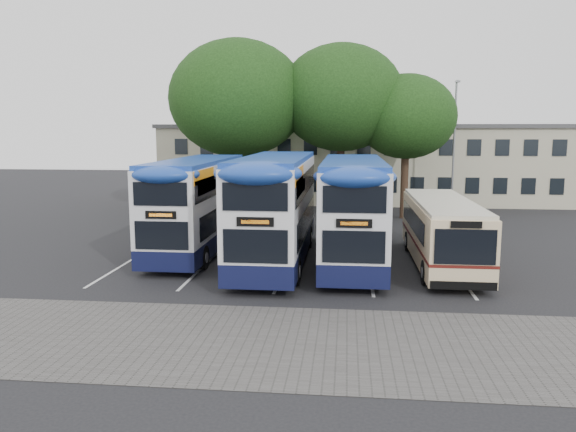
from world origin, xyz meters
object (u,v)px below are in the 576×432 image
Objects in this scene: bus_dd_right at (353,206)px; lamp_post at (454,140)px; bus_single at (442,228)px; tree_left at (238,99)px; bus_dd_mid at (276,204)px; bus_dd_left at (198,201)px; tree_mid at (341,98)px; tree_right at (406,117)px.

lamp_post is at bearing 65.27° from bus_dd_right.
lamp_post is 16.07m from bus_single.
tree_left is 14.58m from bus_dd_mid.
bus_dd_mid is at bearing -173.92° from bus_dd_right.
lamp_post is at bearing 78.32° from bus_single.
bus_dd_right is (7.30, -1.45, 0.06)m from bus_dd_left.
tree_mid is at bearing 93.03° from bus_dd_right.
tree_mid is 14.52m from bus_dd_left.
tree_right is at bearing 62.83° from bus_dd_mid.
bus_dd_left is at bearing -136.20° from lamp_post.
bus_dd_left is (-14.27, -13.68, -2.66)m from lamp_post.
lamp_post is 0.80× the size of tree_mid.
bus_dd_right is at bearing -59.36° from tree_left.
lamp_post is 19.94m from bus_dd_left.
lamp_post is at bearing 56.42° from bus_dd_mid.
bus_dd_right reaches higher than bus_dd_left.
bus_single is (-3.18, -15.37, -3.48)m from lamp_post.
tree_mid is (-7.67, -1.93, 2.75)m from lamp_post.
tree_right reaches higher than bus_dd_mid.
bus_dd_left is at bearing -133.30° from tree_right.
lamp_post is 8.37m from tree_mid.
tree_mid is 1.21× the size of tree_right.
tree_left is at bearing 90.86° from bus_dd_left.
bus_single is at bearing -48.75° from tree_left.
tree_left is at bearing 107.77° from bus_dd_mid.
lamp_post is at bearing 14.12° from tree_mid.
tree_right is at bearing 91.31° from bus_single.
bus_dd_left is 0.98× the size of bus_dd_right.
tree_mid reaches higher than bus_dd_mid.
tree_right is 0.89× the size of bus_dd_left.
bus_dd_right is at bearing -86.97° from tree_mid.
bus_dd_right is (0.70, -13.21, -5.36)m from tree_mid.
bus_single is at bearing -88.69° from tree_right.
bus_dd_left reaches higher than bus_single.
bus_dd_mid reaches higher than bus_dd_right.
tree_left reaches higher than bus_dd_right.
bus_single is (11.26, -12.84, -6.20)m from tree_left.
tree_right is 0.84× the size of bus_dd_mid.
tree_left is at bearing 131.25° from bus_single.
tree_left reaches higher than bus_dd_mid.
lamp_post is 0.84× the size of bus_dd_right.
bus_dd_right is (7.47, -12.60, -5.32)m from tree_left.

